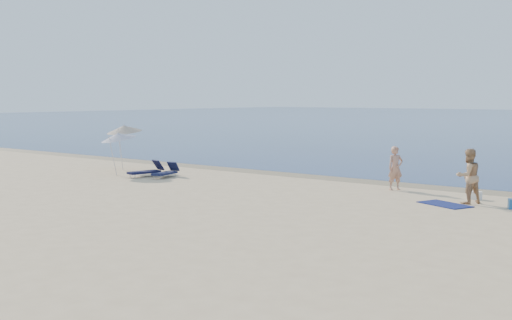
{
  "coord_description": "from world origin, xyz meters",
  "views": [
    {
      "loc": [
        13.02,
        -5.88,
        3.73
      ],
      "look_at": [
        -3.59,
        16.0,
        1.0
      ],
      "focal_mm": 45.0,
      "sensor_mm": 36.0,
      "label": 1
    }
  ],
  "objects": [
    {
      "name": "white_bag",
      "position": [
        5.48,
        17.32,
        0.15
      ],
      "size": [
        0.35,
        0.3,
        0.29
      ],
      "primitive_type": "cube",
      "rotation": [
        0.0,
        0.0,
        0.03
      ],
      "color": "silver",
      "rests_on": "ground"
    },
    {
      "name": "person_right",
      "position": [
        5.53,
        16.24,
        0.96
      ],
      "size": [
        1.13,
        1.18,
        1.93
      ],
      "primitive_type": "imported",
      "rotation": [
        0.0,
        0.0,
        -2.16
      ],
      "color": "tan",
      "rests_on": "ground"
    },
    {
      "name": "lounger_right",
      "position": [
        -8.97,
        14.65,
        0.27
      ],
      "size": [
        0.92,
        1.79,
        0.76
      ],
      "rotation": [
        0.0,
        0.0,
        -0.22
      ],
      "color": "black",
      "rests_on": "ground"
    },
    {
      "name": "lounger_left",
      "position": [
        -8.06,
        15.01,
        0.25
      ],
      "size": [
        0.74,
        1.61,
        0.69
      ],
      "rotation": [
        0.0,
        0.0,
        0.15
      ],
      "color": "#141939",
      "rests_on": "ground"
    },
    {
      "name": "wet_sand_strip",
      "position": [
        0.0,
        19.4,
        0.0
      ],
      "size": [
        240.0,
        1.6,
        0.0
      ],
      "primitive_type": "cube",
      "color": "#847254",
      "rests_on": "ground"
    },
    {
      "name": "beach_towel",
      "position": [
        5.0,
        15.49,
        0.01
      ],
      "size": [
        2.0,
        1.58,
        0.03
      ],
      "primitive_type": "cube",
      "rotation": [
        0.0,
        0.0,
        -0.4
      ],
      "color": "#0F174D",
      "rests_on": "ground"
    },
    {
      "name": "umbrella_far",
      "position": [
        -12.06,
        16.04,
        2.09
      ],
      "size": [
        1.84,
        1.87,
        2.41
      ],
      "rotation": [
        0.0,
        0.0,
        -0.03
      ],
      "color": "silver",
      "rests_on": "ground"
    },
    {
      "name": "umbrella_near",
      "position": [
        -10.6,
        14.38,
        1.84
      ],
      "size": [
        2.14,
        2.16,
        2.18
      ],
      "rotation": [
        0.0,
        0.0,
        -0.37
      ],
      "color": "silver",
      "rests_on": "ground"
    },
    {
      "name": "person_left",
      "position": [
        2.09,
        17.74,
        0.88
      ],
      "size": [
        0.72,
        0.76,
        1.75
      ],
      "primitive_type": "imported",
      "rotation": [
        0.0,
        0.0,
        0.94
      ],
      "color": "tan",
      "rests_on": "ground"
    }
  ]
}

